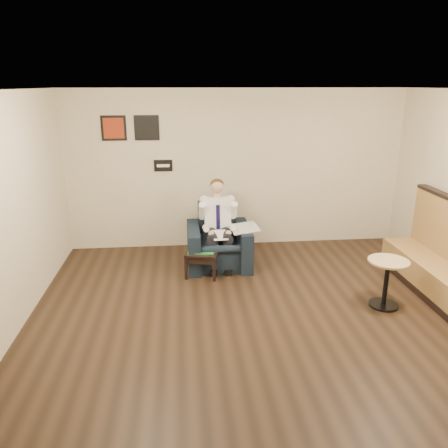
{
  "coord_description": "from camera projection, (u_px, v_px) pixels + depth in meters",
  "views": [
    {
      "loc": [
        -0.98,
        -4.65,
        2.86
      ],
      "look_at": [
        -0.41,
        1.2,
        0.97
      ],
      "focal_mm": 35.0,
      "sensor_mm": 36.0,
      "label": 1
    }
  ],
  "objects": [
    {
      "name": "ground",
      "position": [
        266.0,
        328.0,
        5.37
      ],
      "size": [
        6.0,
        6.0,
        0.0
      ],
      "primitive_type": "plane",
      "color": "black",
      "rests_on": "ground"
    },
    {
      "name": "wall_back",
      "position": [
        237.0,
        170.0,
        7.79
      ],
      "size": [
        6.0,
        0.02,
        2.8
      ],
      "primitive_type": "cube",
      "color": "beige",
      "rests_on": "ground"
    },
    {
      "name": "wall_front",
      "position": [
        394.0,
        402.0,
        2.1
      ],
      "size": [
        6.0,
        0.02,
        2.8
      ],
      "primitive_type": "cube",
      "color": "beige",
      "rests_on": "ground"
    },
    {
      "name": "ceiling",
      "position": [
        275.0,
        90.0,
        4.51
      ],
      "size": [
        6.0,
        6.0,
        0.02
      ],
      "primitive_type": "cube",
      "color": "white",
      "rests_on": "wall_back"
    },
    {
      "name": "seating_sign",
      "position": [
        163.0,
        166.0,
        7.62
      ],
      "size": [
        0.32,
        0.02,
        0.2
      ],
      "primitive_type": "cube",
      "color": "black",
      "rests_on": "wall_back"
    },
    {
      "name": "art_print_left",
      "position": [
        114.0,
        128.0,
        7.34
      ],
      "size": [
        0.42,
        0.03,
        0.42
      ],
      "primitive_type": "cube",
      "color": "#9A2E12",
      "rests_on": "wall_back"
    },
    {
      "name": "art_print_right",
      "position": [
        147.0,
        128.0,
        7.4
      ],
      "size": [
        0.42,
        0.03,
        0.42
      ],
      "primitive_type": "cube",
      "color": "black",
      "rests_on": "wall_back"
    },
    {
      "name": "armchair",
      "position": [
        219.0,
        237.0,
        7.1
      ],
      "size": [
        1.01,
        1.01,
        0.98
      ],
      "primitive_type": "cube",
      "rotation": [
        0.0,
        0.0,
        0.0
      ],
      "color": "black",
      "rests_on": "ground"
    },
    {
      "name": "seated_man",
      "position": [
        219.0,
        229.0,
        6.92
      ],
      "size": [
        0.64,
        0.96,
        1.34
      ],
      "primitive_type": null,
      "rotation": [
        0.0,
        0.0,
        0.0
      ],
      "color": "white",
      "rests_on": "armchair"
    },
    {
      "name": "lap_papers",
      "position": [
        220.0,
        235.0,
        6.84
      ],
      "size": [
        0.24,
        0.33,
        0.01
      ],
      "primitive_type": "cube",
      "rotation": [
        0.0,
        0.0,
        0.07
      ],
      "color": "white",
      "rests_on": "seated_man"
    },
    {
      "name": "newspaper",
      "position": [
        245.0,
        228.0,
        6.98
      ],
      "size": [
        0.45,
        0.55,
        0.01
      ],
      "primitive_type": "cube",
      "rotation": [
        0.0,
        0.0,
        0.05
      ],
      "color": "silver",
      "rests_on": "armchair"
    },
    {
      "name": "side_table",
      "position": [
        203.0,
        263.0,
        6.82
      ],
      "size": [
        0.59,
        0.59,
        0.4
      ],
      "primitive_type": "cube",
      "rotation": [
        0.0,
        0.0,
        -0.26
      ],
      "color": "black",
      "rests_on": "ground"
    },
    {
      "name": "green_folder",
      "position": [
        201.0,
        251.0,
        6.74
      ],
      "size": [
        0.43,
        0.33,
        0.01
      ],
      "primitive_type": "cube",
      "rotation": [
        0.0,
        0.0,
        -0.12
      ],
      "color": "green",
      "rests_on": "side_table"
    },
    {
      "name": "coffee_mug",
      "position": [
        214.0,
        246.0,
        6.82
      ],
      "size": [
        0.09,
        0.09,
        0.08
      ],
      "primitive_type": "cylinder",
      "rotation": [
        0.0,
        0.0,
        -0.26
      ],
      "color": "white",
      "rests_on": "side_table"
    },
    {
      "name": "smartphone",
      "position": [
        207.0,
        247.0,
        6.88
      ],
      "size": [
        0.14,
        0.11,
        0.01
      ],
      "primitive_type": "cube",
      "rotation": [
        0.0,
        0.0,
        -0.43
      ],
      "color": "black",
      "rests_on": "side_table"
    },
    {
      "name": "banquette",
      "position": [
        448.0,
        254.0,
        5.93
      ],
      "size": [
        0.61,
        2.56,
        1.31
      ],
      "primitive_type": "cube",
      "color": "olive",
      "rests_on": "ground"
    },
    {
      "name": "cafe_table",
      "position": [
        386.0,
        283.0,
        5.81
      ],
      "size": [
        0.65,
        0.65,
        0.66
      ],
      "primitive_type": "cylinder",
      "rotation": [
        0.0,
        0.0,
        0.26
      ],
      "color": "tan",
      "rests_on": "ground"
    }
  ]
}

